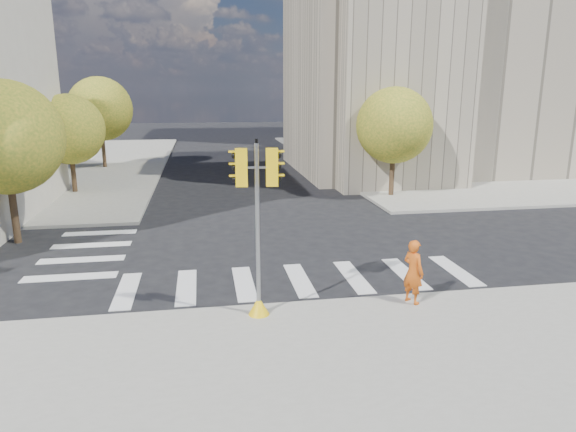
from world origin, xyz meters
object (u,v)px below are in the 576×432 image
object	(u,v)px
lamp_far	(326,106)
photographer	(413,272)
traffic_signal	(258,243)
lamp_near	(379,112)

from	to	relation	value
lamp_far	photographer	world-z (taller)	lamp_far
traffic_signal	lamp_near	bearing A→B (deg)	67.72
lamp_far	photographer	distance (m)	33.23
traffic_signal	photographer	xyz separation A→B (m)	(4.34, 0.08, -1.07)
photographer	lamp_far	bearing A→B (deg)	-35.71
photographer	traffic_signal	bearing A→B (deg)	64.70
lamp_near	traffic_signal	size ratio (longest dim) A/B	1.74
lamp_far	traffic_signal	xyz separation A→B (m)	(-9.73, -32.68, -2.45)
lamp_far	traffic_signal	world-z (taller)	lamp_far
lamp_near	photographer	world-z (taller)	lamp_near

